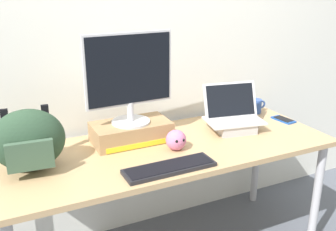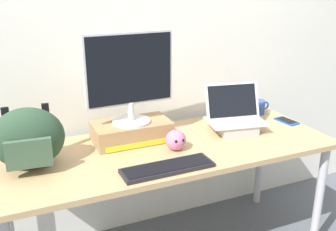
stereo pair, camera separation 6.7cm
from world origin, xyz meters
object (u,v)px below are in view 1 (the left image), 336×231
Objects in this scene: toner_box_yellow at (131,132)px; coffee_mug at (255,106)px; desktop_monitor at (129,77)px; open_laptop at (233,121)px; messenger_backpack at (28,140)px; plush_toy at (176,140)px; cell_phone at (283,120)px; external_keyboard at (170,168)px.

coffee_mug is (0.94, 0.10, -0.01)m from toner_box_yellow.
toner_box_yellow is at bearing 90.86° from desktop_monitor.
toner_box_yellow is 1.17× the size of open_laptop.
plush_toy is at bearing -3.06° from messenger_backpack.
coffee_mug reaches higher than cell_phone.
plush_toy is at bearing 55.36° from external_keyboard.
coffee_mug reaches higher than external_keyboard.
messenger_backpack reaches higher than cell_phone.
plush_toy is at bearing -179.77° from cell_phone.
toner_box_yellow is at bearing 16.12° from messenger_backpack.
external_keyboard is 4.08× the size of plush_toy.
coffee_mug is 1.16× the size of plush_toy.
messenger_backpack is at bearing -171.89° from coffee_mug.
open_laptop is 2.86× the size of coffee_mug.
plush_toy is (0.18, -0.21, -0.32)m from desktop_monitor.
toner_box_yellow is at bearing -173.89° from coffee_mug.
external_keyboard is 0.68m from messenger_backpack.
cell_phone is at bearing 4.90° from messenger_backpack.
open_laptop reaches higher than cell_phone.
cell_phone is 1.45× the size of plush_toy.
open_laptop is 1.03× the size of messenger_backpack.
messenger_backpack is (-1.18, -0.01, 0.09)m from open_laptop.
open_laptop is 0.81× the size of external_keyboard.
toner_box_yellow is at bearing 167.02° from cell_phone.
plush_toy is at bearing -157.78° from coffee_mug.
coffee_mug is 0.80× the size of cell_phone.
desktop_monitor is 1.08m from cell_phone.
cell_phone is at bearing 7.23° from plush_toy.
messenger_backpack is 0.75m from plush_toy.
messenger_backpack is at bearing -169.22° from open_laptop.
desktop_monitor reaches higher than external_keyboard.
messenger_backpack is 2.23× the size of cell_phone.
plush_toy is (-0.77, -0.31, 0.01)m from coffee_mug.
external_keyboard is at bearing -141.78° from open_laptop.
messenger_backpack is 1.52m from coffee_mug.
desktop_monitor is (0.00, -0.00, 0.32)m from toner_box_yellow.
coffee_mug is at bearing 22.22° from plush_toy.
open_laptop is 0.65m from external_keyboard.
messenger_backpack is 2.77× the size of coffee_mug.
external_keyboard is 1.27× the size of messenger_backpack.
desktop_monitor reaches higher than open_laptop.
coffee_mug is 0.22m from cell_phone.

